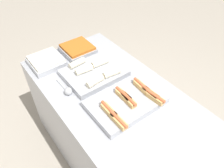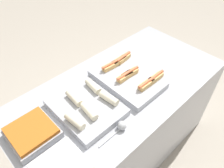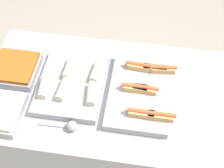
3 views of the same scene
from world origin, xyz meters
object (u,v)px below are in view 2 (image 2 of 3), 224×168
Objects in this scene: tray_wraps at (86,106)px; serving_spoon_near at (121,126)px; tray_hotdogs at (128,77)px; tray_side_back at (32,133)px.

tray_wraps is 2.11× the size of serving_spoon_near.
serving_spoon_near is (-0.35, -0.28, -0.01)m from tray_hotdogs.
serving_spoon_near is at bearing -78.26° from tray_wraps.
tray_hotdogs is at bearing -4.13° from tray_side_back.
tray_side_back is (-0.37, 0.06, 0.00)m from tray_wraps.
tray_wraps is at bearing -179.10° from tray_hotdogs.
tray_wraps is 1.74× the size of tray_side_back.
tray_hotdogs is 0.41m from tray_wraps.
tray_wraps is (-0.41, -0.01, -0.00)m from tray_hotdogs.
tray_wraps is 0.28m from serving_spoon_near.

